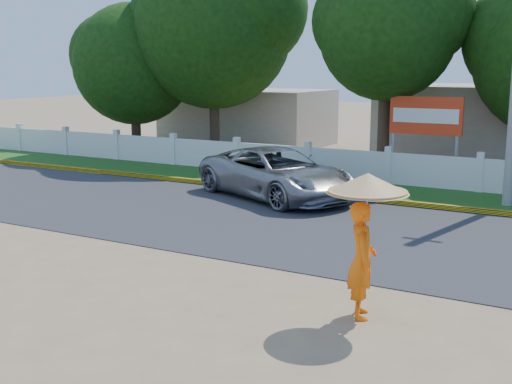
# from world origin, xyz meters

# --- Properties ---
(ground) EXTENTS (120.00, 120.00, 0.00)m
(ground) POSITION_xyz_m (0.00, 0.00, 0.00)
(ground) COLOR #9E8460
(ground) RESTS_ON ground
(road) EXTENTS (60.00, 7.00, 0.02)m
(road) POSITION_xyz_m (0.00, 4.50, 0.01)
(road) COLOR #38383A
(road) RESTS_ON ground
(grass_verge) EXTENTS (60.00, 3.50, 0.03)m
(grass_verge) POSITION_xyz_m (0.00, 9.75, 0.01)
(grass_verge) COLOR #2D601E
(grass_verge) RESTS_ON ground
(curb) EXTENTS (40.00, 0.18, 0.16)m
(curb) POSITION_xyz_m (0.00, 8.05, 0.08)
(curb) COLOR yellow
(curb) RESTS_ON ground
(fence) EXTENTS (40.00, 0.10, 1.10)m
(fence) POSITION_xyz_m (0.00, 11.20, 0.55)
(fence) COLOR silver
(fence) RESTS_ON ground
(building_far) EXTENTS (8.00, 5.00, 2.80)m
(building_far) POSITION_xyz_m (-10.00, 19.00, 1.40)
(building_far) COLOR #B7AD99
(building_far) RESTS_ON ground
(vehicle) EXTENTS (6.03, 4.54, 1.52)m
(vehicle) POSITION_xyz_m (-2.25, 7.30, 0.76)
(vehicle) COLOR gray
(vehicle) RESTS_ON ground
(monk_with_parasol) EXTENTS (1.29, 1.29, 2.34)m
(monk_with_parasol) POSITION_xyz_m (3.33, -0.47, 1.52)
(monk_with_parasol) COLOR orange
(monk_with_parasol) RESTS_ON ground
(billboard) EXTENTS (2.50, 0.13, 2.95)m
(billboard) POSITION_xyz_m (0.91, 12.30, 2.14)
(billboard) COLOR gray
(billboard) RESTS_ON ground
(tree_row) EXTENTS (39.34, 7.28, 8.99)m
(tree_row) POSITION_xyz_m (2.49, 13.94, 4.95)
(tree_row) COLOR #473828
(tree_row) RESTS_ON ground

